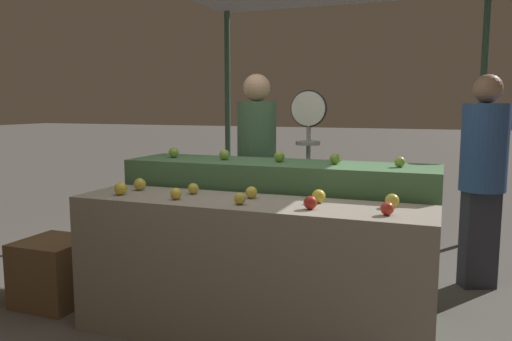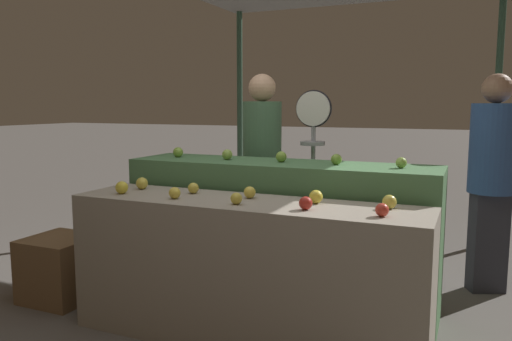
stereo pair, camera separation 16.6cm
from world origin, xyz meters
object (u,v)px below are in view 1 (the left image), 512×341
Objects in this scene: produce_scale at (308,143)px; person_vendor_at_scale at (257,160)px; person_customer_left at (483,166)px; wooden_crate_side at (55,272)px.

person_vendor_at_scale is (-0.45, -0.00, -0.16)m from produce_scale.
person_customer_left reaches higher than wooden_crate_side.
person_customer_left is (1.34, 0.40, -0.18)m from produce_scale.
person_customer_left is 3.43m from wooden_crate_side.
person_customer_left is at bearing -154.22° from person_vendor_at_scale.
produce_scale is 0.92× the size of person_vendor_at_scale.
wooden_crate_side is (-3.00, -1.50, -0.76)m from person_customer_left.
wooden_crate_side is at bearing -146.45° from produce_scale.
produce_scale reaches higher than wooden_crate_side.
person_vendor_at_scale is 1.83m from person_customer_left.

